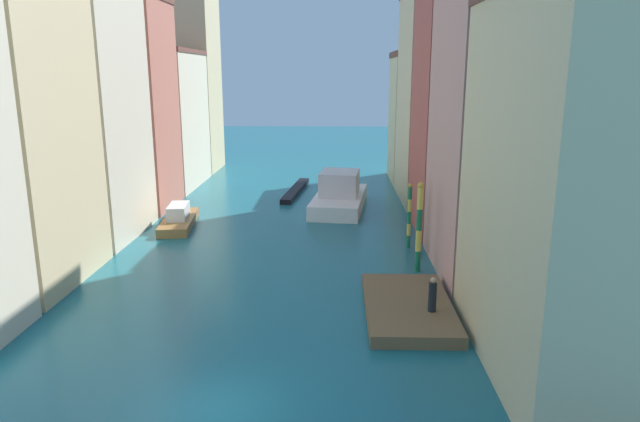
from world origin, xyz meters
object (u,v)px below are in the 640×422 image
person_on_dock (432,296)px  vaporetto_white (339,195)px  mooring_pole_0 (419,227)px  gondola_black (296,190)px  mooring_pole_2 (409,215)px  motorboat_0 (179,219)px  waterfront_dock (408,307)px  mooring_pole_1 (419,218)px

person_on_dock → vaporetto_white: vaporetto_white is taller
person_on_dock → mooring_pole_0: size_ratio=0.31×
gondola_black → mooring_pole_2: bearing=-63.5°
mooring_pole_0 → motorboat_0: mooring_pole_0 is taller
mooring_pole_0 → motorboat_0: 18.36m
mooring_pole_0 → mooring_pole_2: (0.04, 4.50, -0.47)m
gondola_black → motorboat_0: 14.20m
vaporetto_white → mooring_pole_0: bearing=-74.2°
waterfront_dock → person_on_dock: (0.90, -1.07, 1.00)m
person_on_dock → mooring_pole_2: bearing=88.2°
mooring_pole_0 → gondola_black: (-8.25, 21.13, -2.35)m
mooring_pole_0 → mooring_pole_2: size_ratio=1.22×
waterfront_dock → motorboat_0: (-14.60, 14.78, 0.27)m
vaporetto_white → motorboat_0: bearing=-152.7°
mooring_pole_1 → gondola_black: (-8.71, 18.03, -2.02)m
mooring_pole_0 → mooring_pole_1: 3.15m
mooring_pole_0 → waterfront_dock: bearing=-102.0°
mooring_pole_2 → waterfront_dock: bearing=-97.0°
mooring_pole_2 → vaporetto_white: mooring_pole_2 is taller
mooring_pole_0 → gondola_black: bearing=111.3°
motorboat_0 → mooring_pole_1: bearing=-20.3°
vaporetto_white → gondola_black: bearing=123.4°
person_on_dock → mooring_pole_2: mooring_pole_2 is taller
mooring_pole_1 → mooring_pole_2: (-0.42, 1.41, -0.14)m
waterfront_dock → mooring_pole_1: (1.66, 8.77, 1.97)m
waterfront_dock → mooring_pole_1: size_ratio=1.67×
mooring_pole_1 → mooring_pole_0: bearing=-98.4°
person_on_dock → mooring_pole_1: mooring_pole_1 is taller
mooring_pole_0 → gondola_black: mooring_pole_0 is taller
person_on_dock → gondola_black: (-7.95, 27.87, -1.06)m
waterfront_dock → mooring_pole_2: 10.41m
mooring_pole_2 → vaporetto_white: (-4.30, 10.57, -1.03)m
waterfront_dock → person_on_dock: size_ratio=4.69×
mooring_pole_2 → gondola_black: bearing=116.5°
person_on_dock → mooring_pole_1: (0.76, 9.84, 0.96)m
gondola_black → motorboat_0: size_ratio=1.54×
person_on_dock → motorboat_0: bearing=134.4°
mooring_pole_0 → gondola_black: size_ratio=0.49×
vaporetto_white → mooring_pole_2: bearing=-67.8°
mooring_pole_1 → mooring_pole_2: mooring_pole_1 is taller
mooring_pole_0 → motorboat_0: size_ratio=0.76×
waterfront_dock → mooring_pole_0: bearing=78.0°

